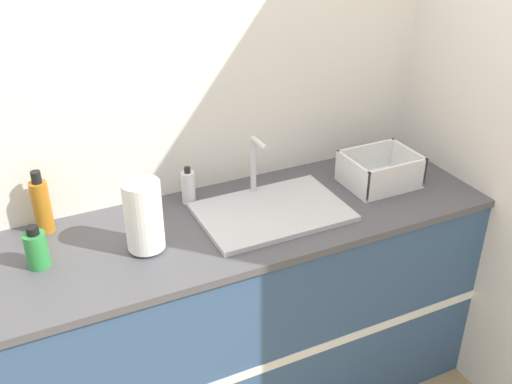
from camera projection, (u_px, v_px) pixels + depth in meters
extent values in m
cube|color=silver|center=(205.00, 100.00, 2.37)|extent=(4.36, 0.06, 2.60)
cube|color=silver|center=(461.00, 88.00, 2.49)|extent=(0.06, 2.61, 2.60)
cube|color=#33517A|center=(242.00, 316.00, 2.52)|extent=(1.96, 0.61, 0.90)
cube|color=white|center=(275.00, 363.00, 2.28)|extent=(1.96, 0.01, 0.04)
cube|color=#4C4C51|center=(241.00, 222.00, 2.29)|extent=(1.99, 0.63, 0.03)
cube|color=silver|center=(272.00, 212.00, 2.31)|extent=(0.56, 0.38, 0.02)
cylinder|color=silver|center=(253.00, 165.00, 2.38)|extent=(0.02, 0.02, 0.23)
cylinder|color=silver|center=(259.00, 143.00, 2.28)|extent=(0.02, 0.11, 0.02)
cylinder|color=#4C4C51|center=(147.00, 248.00, 2.10)|extent=(0.10, 0.10, 0.01)
cylinder|color=white|center=(144.00, 216.00, 2.04)|extent=(0.13, 0.13, 0.25)
cube|color=white|center=(379.00, 182.00, 2.53)|extent=(0.29, 0.23, 0.01)
cube|color=white|center=(397.00, 179.00, 2.41)|extent=(0.29, 0.01, 0.12)
cube|color=white|center=(365.00, 158.00, 2.59)|extent=(0.29, 0.01, 0.12)
cube|color=white|center=(352.00, 175.00, 2.45)|extent=(0.01, 0.23, 0.12)
cube|color=white|center=(407.00, 162.00, 2.55)|extent=(0.01, 0.23, 0.12)
cylinder|color=#B26B19|center=(42.00, 207.00, 2.16)|extent=(0.06, 0.06, 0.20)
cylinder|color=black|center=(36.00, 177.00, 2.10)|extent=(0.04, 0.04, 0.04)
cylinder|color=#2D8C3D|center=(37.00, 250.00, 1.99)|extent=(0.08, 0.08, 0.13)
cylinder|color=black|center=(32.00, 231.00, 1.95)|extent=(0.04, 0.04, 0.03)
cylinder|color=silver|center=(188.00, 187.00, 2.37)|extent=(0.05, 0.05, 0.13)
cylinder|color=black|center=(187.00, 170.00, 2.33)|extent=(0.02, 0.02, 0.02)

